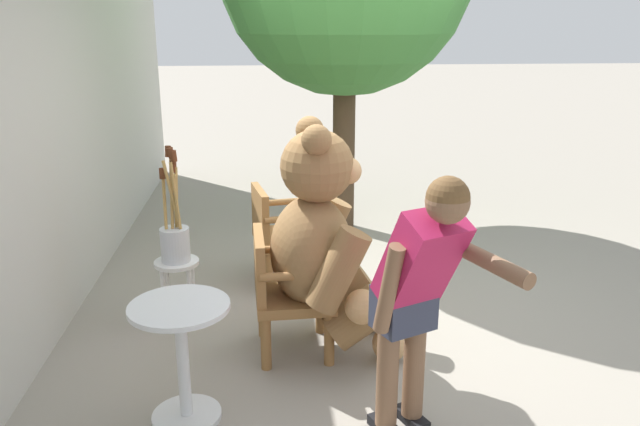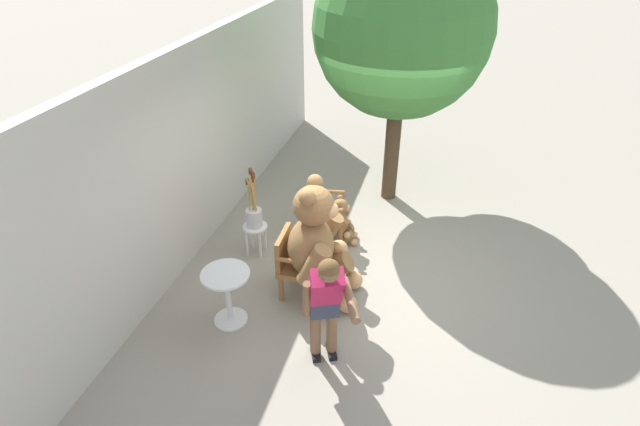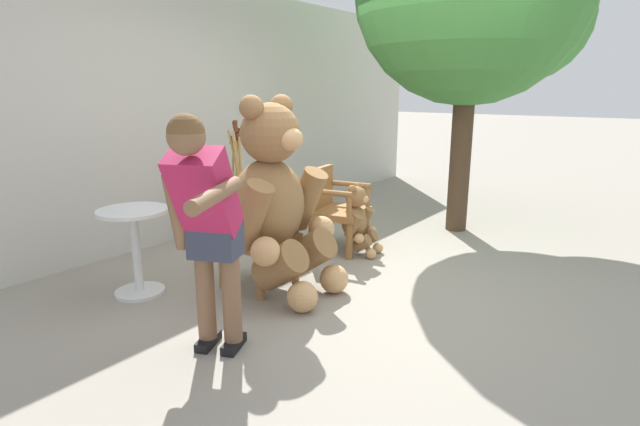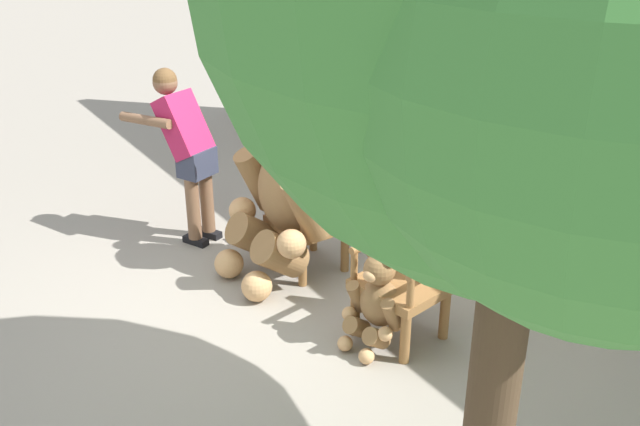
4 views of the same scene
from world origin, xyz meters
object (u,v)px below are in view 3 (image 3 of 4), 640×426
object	(u,v)px
brush_bucket	(238,187)
wooden_chair_left	(253,232)
teddy_bear_large	(276,199)
white_stool	(239,216)
round_side_table	(135,242)
person_visitor	(206,217)
wooden_chair_right	(334,206)
teddy_bear_small	(358,220)

from	to	relation	value
brush_bucket	wooden_chair_left	bearing A→B (deg)	-127.20
teddy_bear_large	white_stool	distance (m)	1.31
teddy_bear_large	white_stool	bearing A→B (deg)	60.60
wooden_chair_left	round_side_table	size ratio (longest dim) A/B	1.19
person_visitor	teddy_bear_large	bearing A→B (deg)	19.88
white_stool	round_side_table	bearing A→B (deg)	-171.51
wooden_chair_right	white_stool	bearing A→B (deg)	126.32
wooden_chair_left	brush_bucket	size ratio (longest dim) A/B	0.97
person_visitor	round_side_table	bearing A→B (deg)	76.32
round_side_table	person_visitor	bearing A→B (deg)	-103.68
teddy_bear_small	round_side_table	xyz separation A→B (m)	(-1.96, 0.89, 0.09)
round_side_table	wooden_chair_left	bearing A→B (deg)	-39.37
wooden_chair_right	teddy_bear_large	world-z (taller)	teddy_bear_large
teddy_bear_large	person_visitor	distance (m)	1.12
person_visitor	brush_bucket	world-z (taller)	person_visitor
white_stool	round_side_table	xyz separation A→B (m)	(-1.35, -0.20, 0.09)
wooden_chair_right	white_stool	world-z (taller)	wooden_chair_right
teddy_bear_small	teddy_bear_large	bearing A→B (deg)	179.42
wooden_chair_right	brush_bucket	world-z (taller)	brush_bucket
teddy_bear_large	round_side_table	xyz separation A→B (m)	(-0.74, 0.87, -0.34)
teddy_bear_small	white_stool	size ratio (longest dim) A/B	1.59
teddy_bear_large	person_visitor	world-z (taller)	teddy_bear_large
wooden_chair_left	wooden_chair_right	distance (m)	1.20
wooden_chair_left	round_side_table	xyz separation A→B (m)	(-0.74, 0.60, -0.01)
white_stool	round_side_table	size ratio (longest dim) A/B	0.64
wooden_chair_right	white_stool	size ratio (longest dim) A/B	1.87
person_visitor	brush_bucket	distance (m)	2.21
wooden_chair_right	round_side_table	xyz separation A→B (m)	(-1.94, 0.61, -0.01)
white_stool	person_visitor	bearing A→B (deg)	-138.68
wooden_chair_left	teddy_bear_small	world-z (taller)	wooden_chair_left
wooden_chair_right	teddy_bear_small	distance (m)	0.30
wooden_chair_right	person_visitor	size ratio (longest dim) A/B	0.56
teddy_bear_large	white_stool	xyz separation A→B (m)	(0.61, 1.07, -0.43)
brush_bucket	person_visitor	bearing A→B (deg)	-138.70
teddy_bear_large	wooden_chair_left	bearing A→B (deg)	91.26
teddy_bear_small	person_visitor	bearing A→B (deg)	-170.80
teddy_bear_small	white_stool	world-z (taller)	teddy_bear_small
teddy_bear_large	round_side_table	distance (m)	1.20
teddy_bear_small	wooden_chair_left	bearing A→B (deg)	167.08
person_visitor	white_stool	bearing A→B (deg)	41.32
teddy_bear_large	teddy_bear_small	bearing A→B (deg)	-0.58
person_visitor	white_stool	size ratio (longest dim) A/B	3.32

